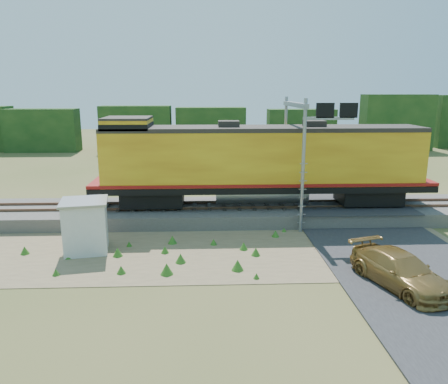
{
  "coord_description": "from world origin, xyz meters",
  "views": [
    {
      "loc": [
        -1.96,
        -20.0,
        7.81
      ],
      "look_at": [
        -1.01,
        3.0,
        2.4
      ],
      "focal_mm": 35.0,
      "sensor_mm": 36.0,
      "label": 1
    }
  ],
  "objects_px": {
    "shed": "(86,226)",
    "car": "(400,270)",
    "signal_gantry": "(303,130)",
    "locomotive": "(257,162)"
  },
  "relations": [
    {
      "from": "shed",
      "to": "signal_gantry",
      "type": "distance_m",
      "value": 13.17
    },
    {
      "from": "shed",
      "to": "car",
      "type": "xyz_separation_m",
      "value": [
        13.73,
        -4.56,
        -0.62
      ]
    },
    {
      "from": "locomotive",
      "to": "signal_gantry",
      "type": "xyz_separation_m",
      "value": [
        2.54,
        -0.68,
        1.94
      ]
    },
    {
      "from": "signal_gantry",
      "to": "shed",
      "type": "bearing_deg",
      "value": -158.08
    },
    {
      "from": "locomotive",
      "to": "signal_gantry",
      "type": "relative_size",
      "value": 2.78
    },
    {
      "from": "locomotive",
      "to": "signal_gantry",
      "type": "distance_m",
      "value": 3.27
    },
    {
      "from": "signal_gantry",
      "to": "car",
      "type": "xyz_separation_m",
      "value": [
        2.14,
        -9.22,
        -4.81
      ]
    },
    {
      "from": "signal_gantry",
      "to": "car",
      "type": "relative_size",
      "value": 1.54
    },
    {
      "from": "shed",
      "to": "signal_gantry",
      "type": "relative_size",
      "value": 0.35
    },
    {
      "from": "locomotive",
      "to": "car",
      "type": "height_order",
      "value": "locomotive"
    }
  ]
}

